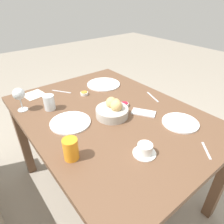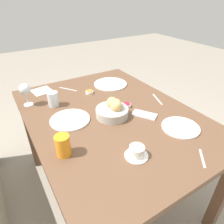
# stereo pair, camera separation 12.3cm
# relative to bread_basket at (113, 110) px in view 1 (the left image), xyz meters

# --- Properties ---
(ground_plane) EXTENTS (10.00, 10.00, 0.00)m
(ground_plane) POSITION_rel_bread_basket_xyz_m (0.04, -0.00, -0.80)
(ground_plane) COLOR gray
(dining_table) EXTENTS (1.33, 0.99, 0.76)m
(dining_table) POSITION_rel_bread_basket_xyz_m (0.04, -0.00, -0.14)
(dining_table) COLOR brown
(dining_table) RESTS_ON ground_plane
(bread_basket) EXTENTS (0.20, 0.20, 0.11)m
(bread_basket) POSITION_rel_bread_basket_xyz_m (0.00, 0.00, 0.00)
(bread_basket) COLOR #B2ADA3
(bread_basket) RESTS_ON dining_table
(plate_near_left) EXTENTS (0.21, 0.21, 0.01)m
(plate_near_left) POSITION_rel_bread_basket_xyz_m (-0.31, -0.26, -0.04)
(plate_near_left) COLOR white
(plate_near_left) RESTS_ON dining_table
(plate_near_right) EXTENTS (0.27, 0.27, 0.01)m
(plate_near_right) POSITION_rel_bread_basket_xyz_m (0.42, -0.23, -0.04)
(plate_near_right) COLOR white
(plate_near_right) RESTS_ON dining_table
(plate_far_center) EXTENTS (0.24, 0.24, 0.01)m
(plate_far_center) POSITION_rel_bread_basket_xyz_m (0.09, 0.25, -0.04)
(plate_far_center) COLOR white
(plate_far_center) RESTS_ON dining_table
(juice_glass) EXTENTS (0.07, 0.07, 0.11)m
(juice_glass) POSITION_rel_bread_basket_xyz_m (-0.17, 0.38, 0.01)
(juice_glass) COLOR orange
(juice_glass) RESTS_ON dining_table
(water_tumbler) EXTENTS (0.07, 0.07, 0.10)m
(water_tumbler) POSITION_rel_bread_basket_xyz_m (0.32, 0.28, 0.01)
(water_tumbler) COLOR silver
(water_tumbler) RESTS_ON dining_table
(wine_glass) EXTENTS (0.08, 0.08, 0.16)m
(wine_glass) POSITION_rel_bread_basket_xyz_m (0.42, 0.42, 0.07)
(wine_glass) COLOR silver
(wine_glass) RESTS_ON dining_table
(coffee_cup) EXTENTS (0.11, 0.11, 0.06)m
(coffee_cup) POSITION_rel_bread_basket_xyz_m (-0.36, 0.09, -0.02)
(coffee_cup) COLOR white
(coffee_cup) RESTS_ON dining_table
(jam_bowl_berry) EXTENTS (0.06, 0.06, 0.02)m
(jam_bowl_berry) POSITION_rel_bread_basket_xyz_m (0.05, -0.14, -0.03)
(jam_bowl_berry) COLOR white
(jam_bowl_berry) RESTS_ON dining_table
(jam_bowl_honey) EXTENTS (0.06, 0.06, 0.02)m
(jam_bowl_honey) POSITION_rel_bread_basket_xyz_m (0.36, -0.01, -0.03)
(jam_bowl_honey) COLOR white
(jam_bowl_honey) RESTS_ON dining_table
(fork_silver) EXTENTS (0.14, 0.10, 0.00)m
(fork_silver) POSITION_rel_bread_basket_xyz_m (0.51, 0.10, -0.04)
(fork_silver) COLOR #B7B7BC
(fork_silver) RESTS_ON dining_table
(knife_silver) EXTENTS (0.16, 0.07, 0.00)m
(knife_silver) POSITION_rel_bread_basket_xyz_m (0.02, -0.39, -0.04)
(knife_silver) COLOR #B7B7BC
(knife_silver) RESTS_ON dining_table
(spoon_coffee) EXTENTS (0.10, 0.09, 0.00)m
(spoon_coffee) POSITION_rel_bread_basket_xyz_m (-0.53, -0.16, -0.04)
(spoon_coffee) COLOR #B7B7BC
(spoon_coffee) RESTS_ON dining_table
(napkin) EXTENTS (0.16, 0.16, 0.00)m
(napkin) POSITION_rel_bread_basket_xyz_m (0.59, 0.29, -0.04)
(napkin) COLOR silver
(napkin) RESTS_ON dining_table
(cell_phone) EXTENTS (0.17, 0.14, 0.01)m
(cell_phone) POSITION_rel_bread_basket_xyz_m (-0.10, -0.17, -0.04)
(cell_phone) COLOR silver
(cell_phone) RESTS_ON dining_table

